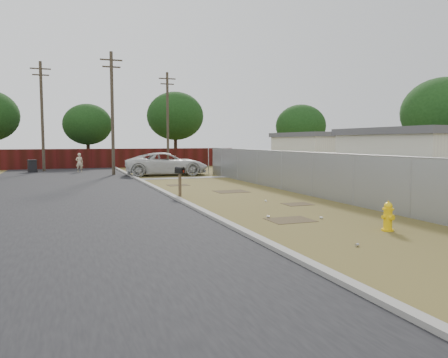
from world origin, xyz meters
name	(u,v)px	position (x,y,z in m)	size (l,w,h in m)	color
ground	(250,199)	(0.00, 0.00, 0.00)	(120.00, 120.00, 0.00)	brown
street	(79,187)	(-6.76, 8.05, 0.02)	(15.10, 60.00, 0.12)	black
chainlink_fence	(301,177)	(3.12, 1.03, 0.80)	(0.10, 27.06, 2.02)	gray
privacy_fence	(80,159)	(-6.00, 25.00, 0.90)	(30.00, 0.12, 1.80)	#420F0E
utility_poles	(110,115)	(-3.67, 20.67, 4.69)	(12.60, 8.24, 9.00)	#433A2D
houses	(383,158)	(9.70, 3.13, 1.56)	(9.30, 17.24, 3.10)	beige
horizon_trees	(157,118)	(0.84, 23.56, 4.63)	(33.32, 31.94, 7.78)	#311F16
fire_hydrant	(388,217)	(0.96, -7.42, 0.40)	(0.38, 0.38, 0.85)	yellow
mailbox	(180,173)	(-2.57, 2.08, 1.07)	(0.38, 0.58, 1.36)	brown
pickup_truck	(167,164)	(-0.35, 14.41, 0.84)	(2.78, 6.04, 1.68)	silver
pedestrian	(79,163)	(-6.27, 19.73, 0.78)	(0.57, 0.37, 1.56)	#C6B891
trash_bin	(32,166)	(-9.83, 21.00, 0.52)	(0.81, 0.80, 1.02)	black
scattered_litter	(297,217)	(-0.43, -4.77, 0.04)	(1.70, 7.82, 0.07)	silver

